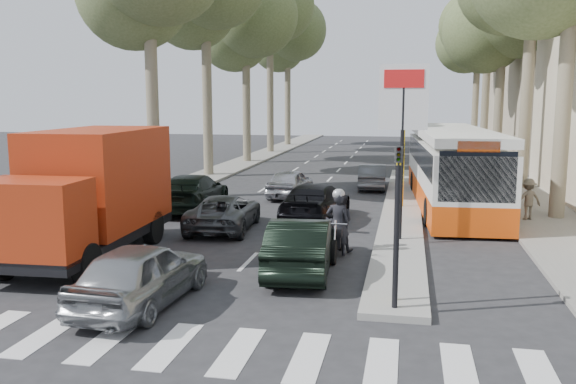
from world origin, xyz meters
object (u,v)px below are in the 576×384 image
red_truck (89,191)px  silver_hatchback (141,274)px  city_bus (452,166)px  motorcycle (338,225)px  dark_hatchback (301,245)px

red_truck → silver_hatchback: bearing=-50.7°
silver_hatchback → red_truck: (-3.24, 3.70, 1.20)m
city_bus → motorcycle: city_bus is taller
silver_hatchback → dark_hatchback: (3.00, 3.25, -0.00)m
red_truck → city_bus: (10.77, 10.41, -0.18)m
silver_hatchback → red_truck: 5.07m
red_truck → motorcycle: size_ratio=2.95×
red_truck → city_bus: red_truck is taller
dark_hatchback → red_truck: 6.38m
red_truck → city_bus: 14.98m
dark_hatchback → motorcycle: motorcycle is taller
dark_hatchback → city_bus: size_ratio=0.35×
dark_hatchback → motorcycle: (0.77, 2.00, 0.18)m
silver_hatchback → city_bus: bearing=-114.6°
silver_hatchback → motorcycle: size_ratio=1.82×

